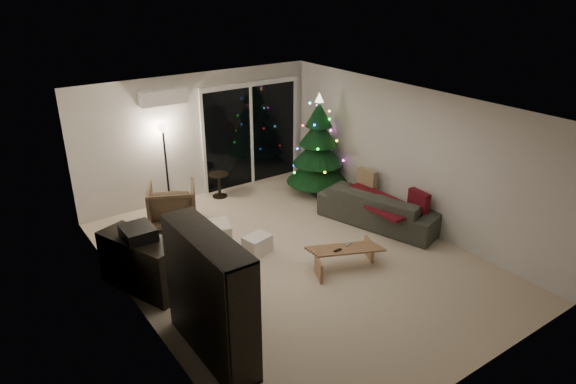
# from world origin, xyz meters

# --- Properties ---
(room) EXTENTS (6.50, 7.51, 2.60)m
(room) POSITION_xyz_m (0.46, 1.49, 1.02)
(room) COLOR beige
(room) RESTS_ON ground
(bookshelf) EXTENTS (0.91, 1.63, 1.58)m
(bookshelf) POSITION_xyz_m (-2.25, -1.19, 0.79)
(bookshelf) COLOR black
(bookshelf) RESTS_ON floor
(media_cabinet) EXTENTS (0.93, 1.41, 0.82)m
(media_cabinet) POSITION_xyz_m (-2.25, 0.59, 0.41)
(media_cabinet) COLOR black
(media_cabinet) RESTS_ON floor
(stereo) EXTENTS (0.42, 0.49, 0.18)m
(stereo) POSITION_xyz_m (-2.25, 0.59, 0.91)
(stereo) COLOR black
(stereo) RESTS_ON media_cabinet
(armchair) EXTENTS (1.10, 1.12, 0.77)m
(armchair) POSITION_xyz_m (-1.06, 2.29, 0.39)
(armchair) COLOR #47382C
(armchair) RESTS_ON floor
(ottoman) EXTENTS (0.63, 0.63, 0.45)m
(ottoman) POSITION_xyz_m (-0.86, 1.05, 0.23)
(ottoman) COLOR beige
(ottoman) RESTS_ON floor
(cardboard_box_a) EXTENTS (0.56, 0.50, 0.34)m
(cardboard_box_a) POSITION_xyz_m (-1.47, 0.89, 0.17)
(cardboard_box_a) COLOR white
(cardboard_box_a) RESTS_ON floor
(cardboard_box_b) EXTENTS (0.48, 0.40, 0.30)m
(cardboard_box_b) POSITION_xyz_m (-0.36, 0.53, 0.15)
(cardboard_box_b) COLOR white
(cardboard_box_b) RESTS_ON floor
(side_table) EXTENTS (0.42, 0.42, 0.51)m
(side_table) POSITION_xyz_m (0.22, 2.92, 0.25)
(side_table) COLOR black
(side_table) RESTS_ON floor
(floor_lamp) EXTENTS (0.26, 0.26, 1.64)m
(floor_lamp) POSITION_xyz_m (-0.81, 3.04, 0.82)
(floor_lamp) COLOR black
(floor_lamp) RESTS_ON floor
(sofa) EXTENTS (1.47, 2.37, 0.65)m
(sofa) POSITION_xyz_m (2.05, 0.15, 0.32)
(sofa) COLOR black
(sofa) RESTS_ON floor
(sofa_throw) EXTENTS (0.69, 1.60, 0.05)m
(sofa_throw) POSITION_xyz_m (1.95, 0.15, 0.47)
(sofa_throw) COLOR maroon
(sofa_throw) RESTS_ON sofa
(cushion_a) EXTENTS (0.16, 0.44, 0.43)m
(cushion_a) POSITION_xyz_m (2.30, 0.80, 0.59)
(cushion_a) COLOR #95835D
(cushion_a) RESTS_ON sofa
(cushion_b) EXTENTS (0.16, 0.43, 0.43)m
(cushion_b) POSITION_xyz_m (2.30, -0.50, 0.59)
(cushion_b) COLOR maroon
(cushion_b) RESTS_ON sofa
(coffee_table) EXTENTS (1.15, 0.80, 0.34)m
(coffee_table) POSITION_xyz_m (0.51, -0.65, 0.17)
(coffee_table) COLOR #966E4D
(coffee_table) RESTS_ON floor
(remote_a) EXTENTS (0.14, 0.04, 0.02)m
(remote_a) POSITION_xyz_m (0.36, -0.65, 0.35)
(remote_a) COLOR black
(remote_a) RESTS_ON coffee_table
(remote_b) EXTENTS (0.13, 0.08, 0.02)m
(remote_b) POSITION_xyz_m (0.61, -0.60, 0.35)
(remote_b) COLOR slate
(remote_b) RESTS_ON coffee_table
(christmas_tree) EXTENTS (1.44, 1.44, 2.08)m
(christmas_tree) POSITION_xyz_m (2.03, 1.98, 1.04)
(christmas_tree) COLOR #0E3E1A
(christmas_tree) RESTS_ON floor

